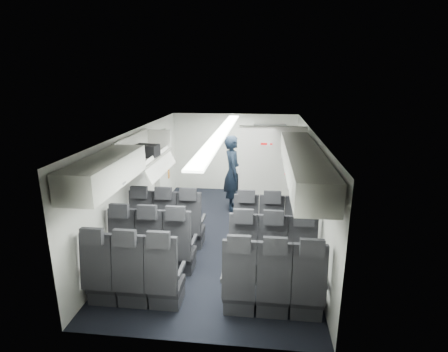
% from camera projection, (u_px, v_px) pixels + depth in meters
% --- Properties ---
extents(cabin_shell, '(3.41, 6.01, 2.16)m').
position_uv_depth(cabin_shell, '(222.00, 183.00, 6.83)').
color(cabin_shell, black).
rests_on(cabin_shell, ground).
extents(seat_row_front, '(3.33, 0.56, 1.24)m').
position_uv_depth(seat_row_front, '(218.00, 228.00, 6.52)').
color(seat_row_front, black).
rests_on(seat_row_front, cabin_shell).
extents(seat_row_mid, '(3.33, 0.56, 1.24)m').
position_uv_depth(seat_row_mid, '(211.00, 251.00, 5.66)').
color(seat_row_mid, black).
rests_on(seat_row_mid, cabin_shell).
extents(seat_row_rear, '(3.33, 0.56, 1.24)m').
position_uv_depth(seat_row_rear, '(202.00, 283.00, 4.81)').
color(seat_row_rear, black).
rests_on(seat_row_rear, cabin_shell).
extents(overhead_bin_left_rear, '(0.53, 1.80, 0.40)m').
position_uv_depth(overhead_bin_left_rear, '(105.00, 172.00, 4.87)').
color(overhead_bin_left_rear, white).
rests_on(overhead_bin_left_rear, cabin_shell).
extents(overhead_bin_left_front_open, '(0.64, 1.70, 0.72)m').
position_uv_depth(overhead_bin_left_front_open, '(144.00, 153.00, 6.58)').
color(overhead_bin_left_front_open, '#9E9E93').
rests_on(overhead_bin_left_front_open, cabin_shell).
extents(overhead_bin_right_rear, '(0.53, 1.80, 0.40)m').
position_uv_depth(overhead_bin_right_rear, '(310.00, 178.00, 4.57)').
color(overhead_bin_right_rear, white).
rests_on(overhead_bin_right_rear, cabin_shell).
extents(overhead_bin_right_front, '(0.53, 1.70, 0.40)m').
position_uv_depth(overhead_bin_right_front, '(298.00, 150.00, 6.24)').
color(overhead_bin_right_front, white).
rests_on(overhead_bin_right_front, cabin_shell).
extents(bulkhead_partition, '(1.40, 0.15, 2.13)m').
position_uv_depth(bulkhead_partition, '(271.00, 176.00, 7.50)').
color(bulkhead_partition, silver).
rests_on(bulkhead_partition, cabin_shell).
extents(galley_unit, '(0.85, 0.52, 1.90)m').
position_uv_depth(galley_unit, '(269.00, 160.00, 9.37)').
color(galley_unit, '#939399').
rests_on(galley_unit, cabin_shell).
extents(boarding_door, '(0.12, 1.27, 1.86)m').
position_uv_depth(boarding_door, '(163.00, 169.00, 8.54)').
color(boarding_door, silver).
rests_on(boarding_door, cabin_shell).
extents(flight_attendant, '(0.53, 0.72, 1.81)m').
position_uv_depth(flight_attendant, '(233.00, 173.00, 8.33)').
color(flight_attendant, black).
rests_on(flight_attendant, ground).
extents(carry_on_bag, '(0.45, 0.34, 0.26)m').
position_uv_depth(carry_on_bag, '(147.00, 152.00, 6.55)').
color(carry_on_bag, black).
rests_on(carry_on_bag, overhead_bin_left_front_open).
extents(papers, '(0.20, 0.13, 0.15)m').
position_uv_depth(papers, '(241.00, 169.00, 8.23)').
color(papers, white).
rests_on(papers, flight_attendant).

